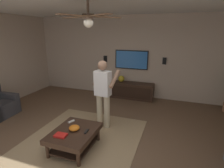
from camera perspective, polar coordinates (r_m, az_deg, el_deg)
The scene contains 15 objects.
ground_plane at distance 4.02m, azimuth -6.95°, elevation -18.26°, with size 8.52×8.52×0.00m, color brown.
wall_back_tv at distance 6.50m, azimuth 5.83°, elevation 8.43°, with size 0.10×7.30×2.80m, color #BCA893.
area_rug at distance 4.09m, azimuth -9.95°, elevation -17.64°, with size 2.83×2.35×0.01m, color #9E8460.
coffee_table at distance 3.79m, azimuth -11.70°, elevation -15.50°, with size 1.00×0.80×0.40m.
media_console at distance 6.42m, azimuth 5.32°, elevation -1.96°, with size 0.45×1.70×0.55m.
tv at distance 6.41m, azimuth 6.11°, elevation 7.57°, with size 0.05×1.15×0.65m.
person_standing at distance 4.27m, azimuth -2.77°, elevation -2.01°, with size 0.58×0.58×1.64m.
bowl at distance 3.73m, azimuth -11.74°, elevation -13.32°, with size 0.21×0.21×0.09m, color orange.
remote_white at distance 4.06m, azimuth -12.63°, elevation -11.38°, with size 0.15×0.04×0.02m, color white.
remote_black at distance 3.65m, azimuth -8.03°, elevation -14.50°, with size 0.15×0.04×0.02m, color black.
book at distance 3.61m, azimuth -15.79°, elevation -15.20°, with size 0.22×0.16×0.04m, color red.
vase_round at distance 6.42m, azimuth 2.92°, elevation 1.68°, with size 0.22×0.22×0.22m, color gold.
wall_speaker_left at distance 6.26m, azimuth 16.11°, elevation 6.95°, with size 0.06×0.12×0.22m, color black.
wall_speaker_right at distance 6.72m, azimuth -2.09°, elevation 7.90°, with size 0.06×0.12×0.22m, color black.
ceiling_fan at distance 3.23m, azimuth -7.40°, elevation 19.76°, with size 1.17×1.12×0.46m.
Camera 1 is at (-2.94, -1.54, 2.26)m, focal length 29.18 mm.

